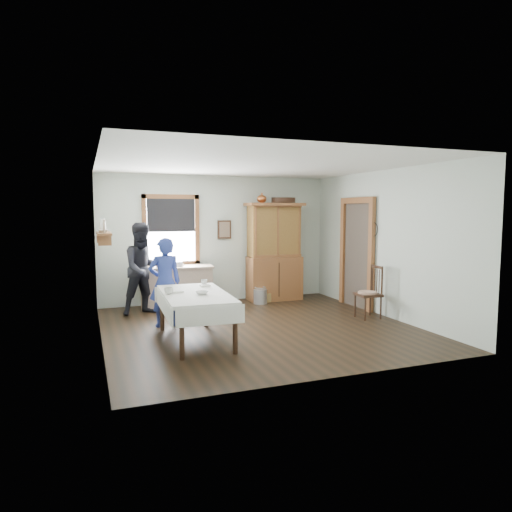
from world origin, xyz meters
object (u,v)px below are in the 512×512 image
object	(u,v)px
china_hutch	(274,252)
woman_blue	(165,286)
wicker_basket	(264,297)
figure_dark	(144,272)
spindle_chair	(368,292)
pail	(260,296)
work_counter	(177,287)
dining_table	(195,317)

from	to	relation	value
china_hutch	woman_blue	bearing A→B (deg)	-148.69
wicker_basket	figure_dark	bearing A→B (deg)	-173.84
china_hutch	spindle_chair	size ratio (longest dim) A/B	2.20
china_hutch	pail	distance (m)	1.07
work_counter	spindle_chair	size ratio (longest dim) A/B	1.51
pail	woman_blue	xyz separation A→B (m)	(-2.19, -1.21, 0.54)
pail	wicker_basket	xyz separation A→B (m)	(0.14, 0.14, -0.06)
dining_table	spindle_chair	distance (m)	3.30
work_counter	spindle_chair	distance (m)	3.79
spindle_chair	wicker_basket	size ratio (longest dim) A/B	2.92
work_counter	spindle_chair	xyz separation A→B (m)	(3.07, -2.21, 0.06)
work_counter	dining_table	bearing A→B (deg)	-89.87
dining_table	figure_dark	distance (m)	2.23
work_counter	woman_blue	size ratio (longest dim) A/B	1.05
dining_table	woman_blue	distance (m)	1.15
china_hutch	wicker_basket	size ratio (longest dim) A/B	6.44
china_hutch	figure_dark	distance (m)	2.91
dining_table	wicker_basket	distance (m)	3.18
wicker_basket	spindle_chair	bearing A→B (deg)	-59.42
dining_table	wicker_basket	bearing A→B (deg)	49.40
pail	wicker_basket	size ratio (longest dim) A/B	0.92
dining_table	pail	bearing A→B (deg)	49.74
work_counter	woman_blue	bearing A→B (deg)	-102.84
work_counter	pail	size ratio (longest dim) A/B	4.79
work_counter	woman_blue	distance (m)	1.60
figure_dark	pail	bearing A→B (deg)	-11.25
work_counter	china_hutch	bearing A→B (deg)	5.51
china_hutch	spindle_chair	world-z (taller)	china_hutch
woman_blue	pail	bearing A→B (deg)	-153.09
china_hutch	dining_table	xyz separation A→B (m)	(-2.38, -2.59, -0.70)
dining_table	wicker_basket	world-z (taller)	dining_table
wicker_basket	figure_dark	xyz separation A→B (m)	(-2.55, -0.28, 0.71)
woman_blue	figure_dark	xyz separation A→B (m)	(-0.22, 1.07, 0.11)
pail	wicker_basket	bearing A→B (deg)	44.27
work_counter	figure_dark	xyz separation A→B (m)	(-0.69, -0.43, 0.38)
wicker_basket	woman_blue	xyz separation A→B (m)	(-2.33, -1.35, 0.60)
dining_table	spindle_chair	xyz separation A→B (m)	(3.28, 0.35, 0.12)
work_counter	dining_table	world-z (taller)	work_counter
work_counter	figure_dark	distance (m)	0.90
work_counter	wicker_basket	distance (m)	1.89
china_hutch	pail	size ratio (longest dim) A/B	6.97
pail	figure_dark	xyz separation A→B (m)	(-2.41, -0.14, 0.65)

